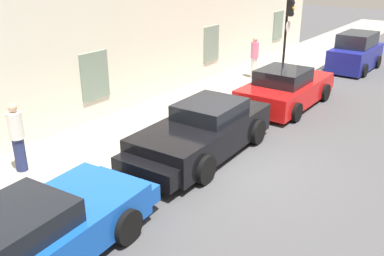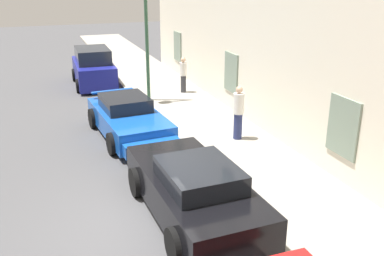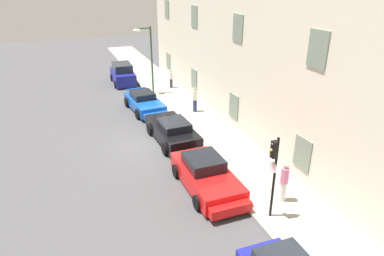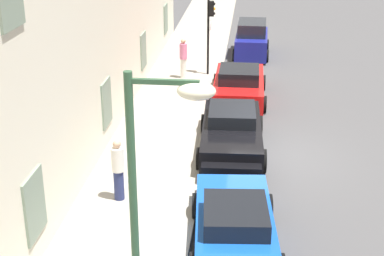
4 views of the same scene
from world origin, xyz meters
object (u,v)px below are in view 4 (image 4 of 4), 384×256
at_px(sportscar_white_middle, 239,84).
at_px(pedestrian_bystander, 118,169).
at_px(sportscar_yellow_flank, 232,136).
at_px(pedestrian_admiring, 183,58).
at_px(sportscar_red_lead, 234,223).
at_px(traffic_light, 210,23).
at_px(street_lamp, 159,167).
at_px(hatchback_parked, 252,40).

xyz_separation_m(sportscar_white_middle, pedestrian_bystander, (-9.01, 2.99, 0.43)).
height_order(sportscar_yellow_flank, sportscar_white_middle, sportscar_white_middle).
bearing_deg(pedestrian_admiring, sportscar_red_lead, -167.99).
xyz_separation_m(traffic_light, street_lamp, (-17.18, -0.43, 1.34)).
distance_m(sportscar_red_lead, sportscar_yellow_flank, 5.20).
xyz_separation_m(hatchback_parked, pedestrian_admiring, (-4.60, 2.98, 0.26)).
bearing_deg(street_lamp, hatchback_parked, -3.88).
bearing_deg(hatchback_parked, sportscar_red_lead, 179.15).
bearing_deg(sportscar_red_lead, pedestrian_bystander, 62.32).
relative_size(hatchback_parked, street_lamp, 0.69).
xyz_separation_m(sportscar_white_middle, pedestrian_admiring, (2.11, 2.53, 0.46)).
bearing_deg(pedestrian_bystander, street_lamp, -159.55).
relative_size(traffic_light, street_lamp, 0.65).
height_order(sportscar_yellow_flank, hatchback_parked, hatchback_parked).
bearing_deg(traffic_light, sportscar_white_middle, -153.23).
relative_size(hatchback_parked, pedestrian_admiring, 2.04).
xyz_separation_m(sportscar_yellow_flank, hatchback_parked, (12.19, -0.53, 0.17)).
bearing_deg(pedestrian_bystander, sportscar_red_lead, -117.68).
distance_m(sportscar_red_lead, sportscar_white_middle, 10.68).
relative_size(hatchback_parked, traffic_light, 1.06).
xyz_separation_m(sportscar_yellow_flank, street_lamp, (-8.90, 0.90, 3.19)).
distance_m(sportscar_white_middle, street_lamp, 14.77).
height_order(sportscar_white_middle, pedestrian_admiring, pedestrian_admiring).
height_order(hatchback_parked, pedestrian_bystander, pedestrian_bystander).
distance_m(traffic_light, pedestrian_admiring, 1.93).
bearing_deg(traffic_light, pedestrian_bystander, 172.43).
bearing_deg(sportscar_white_middle, sportscar_yellow_flank, 179.14).
xyz_separation_m(sportscar_red_lead, sportscar_yellow_flank, (5.20, 0.27, 0.04)).
distance_m(hatchback_parked, pedestrian_bystander, 16.09).
bearing_deg(sportscar_white_middle, street_lamp, 176.08).
height_order(sportscar_white_middle, street_lamp, street_lamp).
bearing_deg(street_lamp, pedestrian_admiring, 5.36).
distance_m(traffic_light, street_lamp, 17.24).
relative_size(sportscar_white_middle, hatchback_parked, 1.31).
bearing_deg(sportscar_yellow_flank, sportscar_red_lead, -177.02).
xyz_separation_m(sportscar_red_lead, pedestrian_admiring, (12.79, 2.72, 0.47)).
height_order(hatchback_parked, street_lamp, street_lamp).
bearing_deg(street_lamp, traffic_light, 1.44).
relative_size(sportscar_white_middle, traffic_light, 1.39).
relative_size(sportscar_yellow_flank, traffic_light, 1.46).
bearing_deg(sportscar_white_middle, pedestrian_admiring, 50.14).
bearing_deg(sportscar_yellow_flank, pedestrian_bystander, 140.57).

